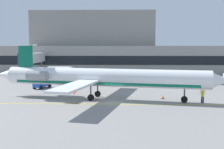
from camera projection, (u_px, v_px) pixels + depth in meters
The scene contains 10 objects.
ground at pixel (113, 102), 41.12m from camera, with size 120.00×120.00×0.11m.
terminal_building at pixel (96, 50), 86.75m from camera, with size 74.37×12.19×17.77m.
jet_bridge_west at pixel (33, 58), 72.13m from camera, with size 2.40×16.52×6.01m.
regional_jet at pixel (100, 78), 42.80m from camera, with size 34.42×25.17×7.89m.
baggage_tug at pixel (43, 83), 54.10m from camera, with size 2.80×3.97×2.29m.
belt_loader at pixel (168, 75), 68.05m from camera, with size 2.67×3.49×1.98m.
fuel_tank at pixel (60, 72), 70.09m from camera, with size 7.22×2.63×2.83m.
marshaller at pixel (203, 96), 40.02m from camera, with size 0.77×0.47×1.88m.
safety_cone_alpha at pixel (63, 88), 51.92m from camera, with size 0.47×0.47×0.55m.
safety_cone_bravo at pixel (163, 97), 43.30m from camera, with size 0.47×0.47×0.55m.
Camera 1 is at (0.97, -40.55, 7.70)m, focal length 47.74 mm.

